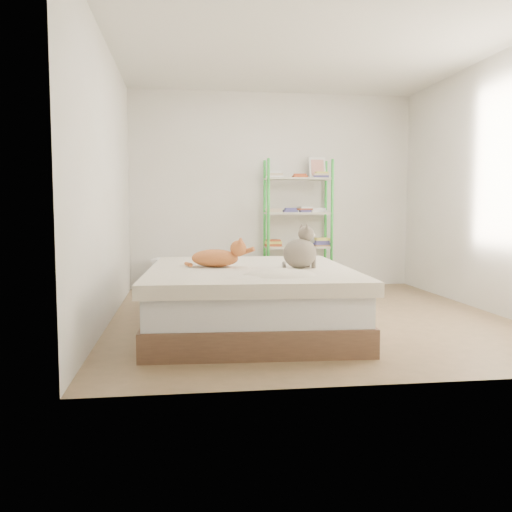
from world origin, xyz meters
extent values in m
cube|color=#907251|center=(0.00, 0.00, 0.00)|extent=(3.80, 4.20, 0.01)
cube|color=silver|center=(0.00, 0.00, 2.60)|extent=(3.80, 4.20, 0.01)
cube|color=white|center=(0.00, 2.10, 1.30)|extent=(3.80, 0.01, 2.60)
cube|color=white|center=(0.00, -2.10, 1.30)|extent=(3.80, 0.01, 2.60)
cube|color=white|center=(-1.90, 0.00, 1.30)|extent=(0.01, 4.20, 2.60)
cube|color=white|center=(1.90, 0.00, 1.30)|extent=(0.01, 4.20, 2.60)
cube|color=brown|center=(-0.64, -0.48, 0.11)|extent=(1.79, 2.19, 0.21)
cube|color=white|center=(-0.64, -0.48, 0.33)|extent=(1.74, 2.13, 0.23)
cube|color=beige|center=(-0.64, -0.48, 0.50)|extent=(1.83, 2.24, 0.11)
cylinder|color=green|center=(-0.12, 1.72, 0.85)|extent=(0.04, 0.04, 1.70)
cylinder|color=green|center=(-0.12, 2.04, 0.85)|extent=(0.04, 0.04, 1.70)
cylinder|color=green|center=(0.72, 1.72, 0.85)|extent=(0.04, 0.04, 1.70)
cylinder|color=green|center=(0.72, 2.04, 0.85)|extent=(0.04, 0.04, 1.70)
cube|color=#BBBBA4|center=(0.30, 1.88, 0.10)|extent=(0.86, 0.34, 0.02)
cube|color=#BBBBA4|center=(0.30, 1.88, 0.55)|extent=(0.86, 0.34, 0.02)
cube|color=#BBBBA4|center=(0.30, 1.88, 1.00)|extent=(0.86, 0.34, 0.02)
cube|color=#BBBBA4|center=(0.30, 1.88, 1.45)|extent=(0.86, 0.34, 0.02)
cube|color=#AD4520|center=(0.30, 1.88, 0.16)|extent=(0.20, 0.16, 0.09)
cube|color=#AD4520|center=(0.00, 1.88, 0.61)|extent=(0.20, 0.16, 0.09)
cube|color=#AD4520|center=(0.60, 1.88, 0.61)|extent=(0.20, 0.16, 0.09)
cube|color=#AD4520|center=(0.00, 1.88, 1.06)|extent=(0.20, 0.16, 0.09)
cube|color=#AD4520|center=(0.20, 1.88, 1.06)|extent=(0.20, 0.16, 0.09)
cube|color=#AD4520|center=(0.40, 1.88, 1.06)|extent=(0.20, 0.16, 0.09)
cube|color=#AD4520|center=(0.60, 1.88, 1.06)|extent=(0.20, 0.16, 0.09)
cube|color=#AD4520|center=(0.00, 1.88, 1.51)|extent=(0.20, 0.16, 0.09)
cube|color=#AD4520|center=(0.30, 1.88, 1.51)|extent=(0.20, 0.16, 0.09)
cube|color=#AD4520|center=(0.60, 1.88, 1.51)|extent=(0.20, 0.16, 0.09)
cube|color=white|center=(0.57, 1.93, 1.60)|extent=(0.22, 0.09, 0.28)
cube|color=red|center=(0.57, 1.92, 1.60)|extent=(0.17, 0.06, 0.21)
cube|color=#A36E52|center=(-0.28, 0.84, 0.18)|extent=(0.59, 0.51, 0.36)
cube|color=purple|center=(-0.23, 0.64, 0.17)|extent=(0.30, 0.08, 0.08)
cube|color=#A36E52|center=(-0.28, 0.64, 0.36)|extent=(0.53, 0.26, 0.11)
cube|color=white|center=(-1.41, 1.85, 0.19)|extent=(0.39, 0.35, 0.39)
cube|color=white|center=(-1.41, 1.85, 0.40)|extent=(0.42, 0.39, 0.03)
camera|label=1|loc=(-1.21, -5.15, 1.06)|focal=38.00mm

